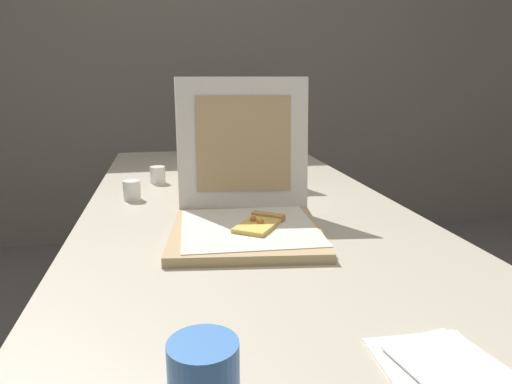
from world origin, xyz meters
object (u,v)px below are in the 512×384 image
table (241,214)px  pizza_box_middle (230,173)px  pizza_box_back (247,151)px  cup_white_far (158,175)px  napkin_pile (442,363)px  cup_printed_front (204,383)px  cup_white_mid (132,190)px  pizza_box_front (246,211)px

table → pizza_box_middle: 0.19m
table → pizza_box_back: pizza_box_back is taller
table → cup_white_far: bearing=132.5°
cup_white_far → napkin_pile: bearing=-71.8°
cup_printed_front → napkin_pile: (0.32, 0.04, -0.04)m
cup_white_mid → napkin_pile: (0.46, -0.95, -0.03)m
pizza_box_middle → cup_printed_front: size_ratio=3.80×
table → pizza_box_back: bearing=78.5°
pizza_box_front → napkin_pile: 0.61m
pizza_box_back → cup_white_mid: (-0.45, -0.55, -0.02)m
cup_printed_front → pizza_box_middle: bearing=80.8°
pizza_box_middle → cup_white_mid: 0.33m
pizza_box_front → napkin_pile: bearing=-67.0°
cup_white_far → napkin_pile: 1.23m
cup_white_mid → pizza_box_back: bearing=50.3°
cup_printed_front → pizza_box_front: bearing=76.3°
pizza_box_front → cup_white_mid: (-0.30, 0.36, -0.02)m
table → pizza_box_middle: pizza_box_middle is taller
pizza_box_front → cup_white_far: 0.62m
pizza_box_back → cup_white_mid: 0.71m
table → pizza_box_front: size_ratio=4.62×
cup_white_mid → napkin_pile: bearing=-64.1°
cup_white_far → cup_white_mid: bearing=-109.0°
table → pizza_box_front: (-0.03, -0.30, 0.10)m
table → pizza_box_middle: (-0.01, 0.15, 0.10)m
table → cup_white_far: cup_white_far is taller
pizza_box_back → cup_white_far: (-0.38, -0.33, -0.02)m
pizza_box_back → pizza_box_middle: bearing=-113.2°
cup_white_mid → cup_white_far: bearing=71.0°
pizza_box_front → pizza_box_middle: (0.02, 0.46, 0.00)m
table → pizza_box_back: (0.12, 0.61, 0.10)m
pizza_box_front → pizza_box_back: pizza_box_front is taller
pizza_box_front → pizza_box_middle: bearing=94.5°
cup_white_mid → pizza_box_middle: bearing=16.2°
pizza_box_back → napkin_pile: 1.50m
pizza_box_middle → pizza_box_back: bearing=74.2°
table → cup_white_far: (-0.26, 0.28, 0.08)m
pizza_box_front → cup_printed_front: bearing=-96.3°
cup_white_mid → napkin_pile: cup_white_mid is taller
napkin_pile → pizza_box_middle: bearing=97.6°
pizza_box_back → cup_white_far: 0.50m
pizza_box_middle → napkin_pile: size_ratio=2.28×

